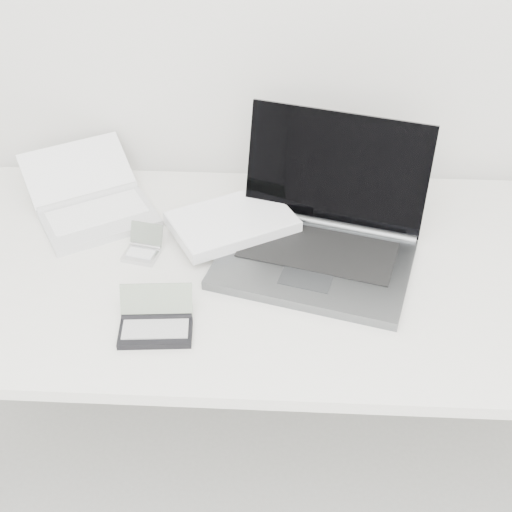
{
  "coord_description": "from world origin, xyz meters",
  "views": [
    {
      "loc": [
        0.03,
        0.27,
        1.78
      ],
      "look_at": [
        -0.03,
        1.51,
        0.79
      ],
      "focal_mm": 50.0,
      "sensor_mm": 36.0,
      "label": 1
    }
  ],
  "objects_px": {
    "netbook_open_white": "(93,205)",
    "palmtop_charcoal": "(156,324)",
    "desk": "(269,281)",
    "laptop_large": "(297,232)"
  },
  "relations": [
    {
      "from": "laptop_large",
      "to": "netbook_open_white",
      "type": "height_order",
      "value": "laptop_large"
    },
    {
      "from": "laptop_large",
      "to": "netbook_open_white",
      "type": "xyz_separation_m",
      "value": [
        -0.52,
        0.12,
        -0.02
      ]
    },
    {
      "from": "desk",
      "to": "netbook_open_white",
      "type": "relative_size",
      "value": 3.77
    },
    {
      "from": "netbook_open_white",
      "to": "palmtop_charcoal",
      "type": "bearing_deg",
      "value": -91.89
    },
    {
      "from": "laptop_large",
      "to": "netbook_open_white",
      "type": "distance_m",
      "value": 0.53
    },
    {
      "from": "laptop_large",
      "to": "palmtop_charcoal",
      "type": "height_order",
      "value": "laptop_large"
    },
    {
      "from": "laptop_large",
      "to": "netbook_open_white",
      "type": "bearing_deg",
      "value": -178.26
    },
    {
      "from": "desk",
      "to": "netbook_open_white",
      "type": "xyz_separation_m",
      "value": [
        -0.46,
        0.19,
        0.07
      ]
    },
    {
      "from": "netbook_open_white",
      "to": "palmtop_charcoal",
      "type": "relative_size",
      "value": 2.66
    },
    {
      "from": "laptop_large",
      "to": "desk",
      "type": "bearing_deg",
      "value": -115.92
    }
  ]
}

